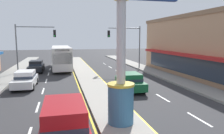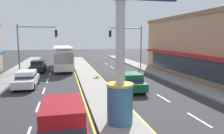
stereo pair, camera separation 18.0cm
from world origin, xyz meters
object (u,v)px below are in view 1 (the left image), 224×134
Objects in this scene: district_sign at (121,53)px; suv_mid_left_lane at (65,125)px; traffic_light_right_side at (128,40)px; bus_near_right_lane at (61,56)px; storefront_right at (223,46)px; sedan_far_left_oncoming at (25,79)px; traffic_light_left_side at (31,40)px; sedan_near_left_lane at (36,66)px; sedan_far_right_lane at (130,81)px.

suv_mid_left_lane is at bearing -150.43° from district_sign.
suv_mid_left_lane is at bearing -114.58° from traffic_light_right_side.
storefront_right is at bearing -30.93° from bus_near_right_lane.
traffic_light_left_side is at bearing 92.11° from sedan_far_left_oncoming.
bus_near_right_lane is 23.44m from suv_mid_left_lane.
sedan_near_left_lane is at bearing 98.88° from suv_mid_left_lane.
storefront_right is at bearing 16.45° from sedan_far_right_lane.
suv_mid_left_lane is at bearing -79.68° from traffic_light_left_side.
bus_near_right_lane is (-2.88, 21.79, -1.94)m from district_sign.
district_sign is 20.66m from sedan_near_left_lane.
suv_mid_left_lane is 1.06× the size of sedan_far_left_oncoming.
bus_near_right_lane is 2.60× the size of sedan_near_left_lane.
bus_near_right_lane is at bearing 74.01° from sedan_far_left_oncoming.
traffic_light_right_side is at bearing 138.43° from storefront_right.
storefront_right is at bearing 34.04° from suv_mid_left_lane.
storefront_right is at bearing -21.88° from sedan_near_left_lane.
sedan_far_left_oncoming is at bearing -87.89° from traffic_light_left_side.
storefront_right reaches higher than sedan_far_left_oncoming.
storefront_right is (15.50, 10.78, -0.18)m from district_sign.
bus_near_right_lane is 15.86m from sedan_far_right_lane.
bus_near_right_lane is 4.17m from sedan_near_left_lane.
suv_mid_left_lane reaches higher than sedan_far_left_oncoming.
storefront_right is 13.46m from sedan_far_right_lane.
traffic_light_left_side and traffic_light_right_side have the same top height.
traffic_light_left_side reaches higher than suv_mid_left_lane.
storefront_right is 22.33m from suv_mid_left_lane.
sedan_far_left_oncoming is (-9.05, 3.22, 0.00)m from sedan_far_right_lane.
sedan_near_left_lane is at bearing 107.59° from district_sign.
bus_near_right_lane is (3.59, 3.72, -2.38)m from traffic_light_left_side.
district_sign is at bearing -108.98° from traffic_light_right_side.
storefront_right reaches higher than sedan_near_left_lane.
traffic_light_right_side reaches higher than sedan_far_left_oncoming.
district_sign is at bearing -72.41° from sedan_near_left_lane.
district_sign reaches higher than storefront_right.
bus_near_right_lane is 2.60× the size of sedan_far_left_oncoming.
traffic_light_right_side is (12.93, 0.73, 0.00)m from traffic_light_left_side.
suv_mid_left_lane is at bearing -74.52° from sedan_far_left_oncoming.
district_sign reaches higher than sedan_far_right_lane.
sedan_near_left_lane is (-21.67, 8.70, -2.84)m from storefront_right.
traffic_light_left_side is (-6.46, 18.07, 0.44)m from district_sign.
traffic_light_right_side is 15.63m from sedan_far_left_oncoming.
storefront_right is 21.86m from sedan_far_left_oncoming.
sedan_far_right_lane is at bearing 56.48° from suv_mid_left_lane.
district_sign is 22.06m from bus_near_right_lane.
sedan_far_left_oncoming is at bearing -105.99° from bus_near_right_lane.
sedan_far_right_lane is at bearing -106.99° from traffic_light_right_side.
traffic_light_right_side is at bearing 65.42° from suv_mid_left_lane.
traffic_light_right_side reaches higher than suv_mid_left_lane.
traffic_light_left_side is 1.35× the size of suv_mid_left_lane.
district_sign is 1.71× the size of suv_mid_left_lane.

